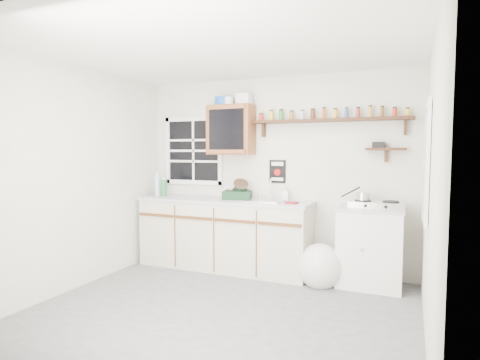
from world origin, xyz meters
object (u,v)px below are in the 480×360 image
dish_rack (238,192)px  right_cabinet (370,247)px  hotplate (377,204)px  upper_cabinet (231,130)px  spice_shelf (328,119)px  main_cabinet (224,234)px

dish_rack → right_cabinet: bearing=-14.8°
right_cabinet → hotplate: size_ratio=1.53×
right_cabinet → upper_cabinet: upper_cabinet is taller
upper_cabinet → dish_rack: upper_cabinet is taller
right_cabinet → spice_shelf: (-0.54, 0.19, 1.48)m
right_cabinet → upper_cabinet: (-1.80, 0.12, 1.37)m
main_cabinet → spice_shelf: (1.29, 0.21, 1.47)m
main_cabinet → upper_cabinet: bearing=76.3°
right_cabinet → dish_rack: (-1.67, 0.05, 0.55)m
main_cabinet → hotplate: 1.96m
main_cabinet → right_cabinet: main_cabinet is taller
dish_rack → main_cabinet: bearing=-169.9°
dish_rack → hotplate: 1.73m
spice_shelf → right_cabinet: bearing=-19.1°
main_cabinet → dish_rack: 0.58m
main_cabinet → hotplate: size_ratio=3.88×
main_cabinet → hotplate: bearing=0.2°
spice_shelf → dish_rack: spice_shelf is taller
main_cabinet → right_cabinet: 1.84m
hotplate → dish_rack: bearing=178.2°
right_cabinet → upper_cabinet: 2.26m
spice_shelf → upper_cabinet: bearing=-176.9°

